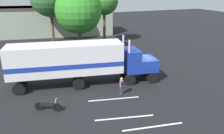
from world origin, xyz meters
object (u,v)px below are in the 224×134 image
(semi_truck, at_px, (78,60))
(parked_car, at_px, (38,50))
(tree_left, at_px, (78,10))
(motorcycle, at_px, (48,105))
(person_bystander, at_px, (122,85))
(tree_center, at_px, (104,1))

(semi_truck, height_order, parked_car, semi_truck)
(parked_car, height_order, tree_left, tree_left)
(semi_truck, height_order, motorcycle, semi_truck)
(person_bystander, height_order, tree_center, tree_center)
(tree_left, bearing_deg, motorcycle, -113.61)
(parked_car, bearing_deg, tree_center, 14.67)
(semi_truck, xyz_separation_m, tree_center, (7.86, 14.69, 4.39))
(person_bystander, relative_size, motorcycle, 0.85)
(semi_truck, height_order, person_bystander, semi_truck)
(person_bystander, xyz_separation_m, motorcycle, (-6.40, -0.47, -0.41))
(tree_left, xyz_separation_m, tree_center, (5.33, 5.04, 0.77))
(person_bystander, relative_size, tree_left, 0.18)
(motorcycle, bearing_deg, parked_car, 87.97)
(parked_car, relative_size, tree_left, 0.50)
(motorcycle, bearing_deg, person_bystander, 4.21)
(tree_center, bearing_deg, parked_car, -165.33)
(parked_car, height_order, motorcycle, parked_car)
(tree_left, relative_size, tree_center, 1.00)
(motorcycle, relative_size, tree_left, 0.21)
(semi_truck, height_order, tree_left, tree_left)
(parked_car, bearing_deg, tree_left, -22.58)
(person_bystander, bearing_deg, motorcycle, -175.79)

